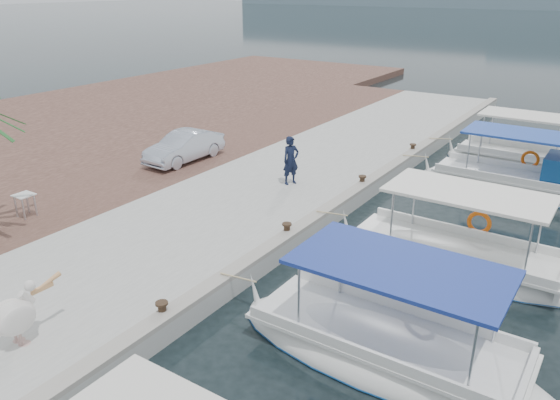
% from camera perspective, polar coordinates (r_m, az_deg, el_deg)
% --- Properties ---
extents(ground, '(400.00, 400.00, 0.00)m').
position_cam_1_polar(ground, '(14.76, -1.33, -7.69)').
color(ground, black).
rests_on(ground, ground).
extents(concrete_quay, '(6.00, 40.00, 0.50)m').
position_cam_1_polar(concrete_quay, '(19.94, -0.23, 1.18)').
color(concrete_quay, '#A4A49E').
rests_on(concrete_quay, ground).
extents(quay_curb, '(0.44, 40.00, 0.12)m').
position_cam_1_polar(quay_curb, '(18.54, 6.94, 0.41)').
color(quay_curb, gray).
rests_on(quay_curb, concrete_quay).
extents(cobblestone_strip, '(4.00, 40.00, 0.50)m').
position_cam_1_polar(cobblestone_strip, '(22.95, -10.69, 3.58)').
color(cobblestone_strip, '#4E3029').
rests_on(cobblestone_strip, ground).
extents(land_backing, '(16.00, 60.00, 0.48)m').
position_cam_1_polar(land_backing, '(30.57, -24.48, 6.51)').
color(land_backing, '#4E3029').
rests_on(land_backing, ground).
extents(fishing_caique_b, '(6.90, 2.45, 2.83)m').
position_cam_1_polar(fishing_caique_b, '(11.93, 10.86, -15.38)').
color(fishing_caique_b, silver).
rests_on(fishing_caique_b, ground).
extents(fishing_caique_c, '(6.90, 2.29, 2.83)m').
position_cam_1_polar(fishing_caique_c, '(15.76, 17.67, -6.25)').
color(fishing_caique_c, silver).
rests_on(fishing_caique_c, ground).
extents(fishing_caique_d, '(6.96, 2.26, 2.83)m').
position_cam_1_polar(fishing_caique_d, '(22.19, 23.41, 1.33)').
color(fishing_caique_d, silver).
rests_on(fishing_caique_d, ground).
extents(fishing_caique_e, '(5.78, 2.14, 2.83)m').
position_cam_1_polar(fishing_caique_e, '(25.34, 23.30, 3.58)').
color(fishing_caique_e, silver).
rests_on(fishing_caique_e, ground).
extents(mooring_bollards, '(0.28, 20.28, 0.33)m').
position_cam_1_polar(mooring_bollards, '(15.73, 0.72, -2.90)').
color(mooring_bollards, black).
rests_on(mooring_bollards, concrete_quay).
extents(pelican, '(0.56, 1.57, 1.23)m').
position_cam_1_polar(pelican, '(12.19, -25.91, -10.79)').
color(pelican, tan).
rests_on(pelican, concrete_quay).
extents(fisherman, '(0.66, 0.76, 1.75)m').
position_cam_1_polar(fisherman, '(19.47, 1.14, 4.16)').
color(fisherman, black).
rests_on(fisherman, concrete_quay).
extents(parked_car, '(1.34, 3.64, 1.19)m').
position_cam_1_polar(parked_car, '(22.50, -9.97, 5.52)').
color(parked_car, silver).
rests_on(parked_car, cobblestone_strip).
extents(folding_table, '(0.55, 0.55, 0.73)m').
position_cam_1_polar(folding_table, '(18.51, -25.12, -0.07)').
color(folding_table, silver).
rests_on(folding_table, cobblestone_strip).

